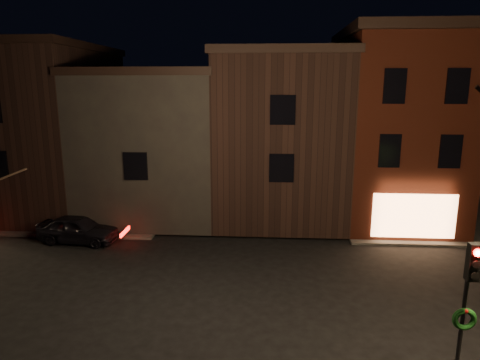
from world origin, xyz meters
The scene contains 8 objects.
ground centered at (0.00, 0.00, 0.00)m, with size 120.00×120.00×0.00m, color black.
sidewalk_far_left centered at (-20.00, 20.00, 0.06)m, with size 30.00×30.00×0.12m, color #2D2B28.
corner_building centered at (8.00, 9.47, 5.40)m, with size 6.50×8.50×10.50m.
row_building_a centered at (1.50, 10.50, 4.83)m, with size 7.30×10.30×9.40m.
row_building_b centered at (-5.75, 10.50, 4.33)m, with size 7.80×10.30×8.40m.
row_building_c centered at (-13.00, 10.50, 5.08)m, with size 7.30×10.30×9.90m.
traffic_signal centered at (5.60, -5.51, 2.81)m, with size 0.58×0.38×4.05m.
parked_car_a centered at (-8.54, 4.50, 0.68)m, with size 1.61×3.99×1.36m, color black.
Camera 1 is at (0.88, -15.07, 7.70)m, focal length 32.00 mm.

